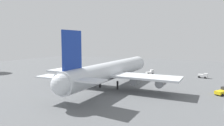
% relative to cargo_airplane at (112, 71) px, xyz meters
% --- Properties ---
extents(ground_plane, '(256.24, 256.24, 0.00)m').
position_rel_cargo_airplane_xyz_m(ground_plane, '(0.12, 0.00, -6.32)').
color(ground_plane, slate).
extents(cargo_airplane, '(64.06, 51.84, 20.50)m').
position_rel_cargo_airplane_xyz_m(cargo_airplane, '(0.00, 0.00, 0.00)').
color(cargo_airplane, silver).
rests_on(cargo_airplane, ground_plane).
extents(pushback_tractor, '(3.18, 4.71, 2.31)m').
position_rel_cargo_airplane_xyz_m(pushback_tractor, '(36.59, -30.21, -5.15)').
color(pushback_tractor, white).
rests_on(pushback_tractor, ground_plane).
extents(baggage_tug, '(4.08, 4.22, 2.48)m').
position_rel_cargo_airplane_xyz_m(baggage_tug, '(35.76, -4.73, -5.18)').
color(baggage_tug, white).
rests_on(baggage_tug, ground_plane).
extents(cargo_loader, '(5.48, 4.73, 2.48)m').
position_rel_cargo_airplane_xyz_m(cargo_loader, '(5.77, -37.82, -5.16)').
color(cargo_loader, '#333338').
rests_on(cargo_loader, ground_plane).
extents(catering_truck, '(5.14, 3.20, 2.30)m').
position_rel_cargo_airplane_xyz_m(catering_truck, '(8.76, 27.83, -5.24)').
color(catering_truck, '#333338').
rests_on(catering_truck, ground_plane).
extents(safety_cone_nose, '(0.48, 0.48, 0.68)m').
position_rel_cargo_airplane_xyz_m(safety_cone_nose, '(28.94, 3.64, -5.98)').
color(safety_cone_nose, orange).
rests_on(safety_cone_nose, ground_plane).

